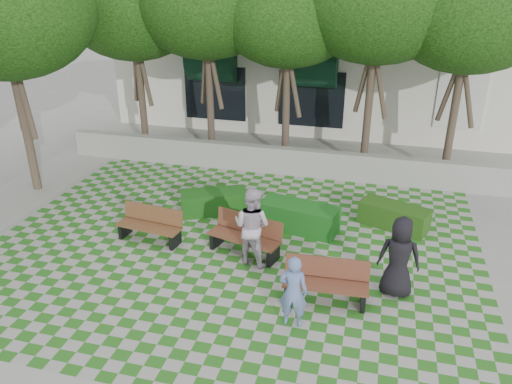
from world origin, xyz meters
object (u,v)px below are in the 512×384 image
(person_dark, at_px, (399,257))
(person_white, at_px, (252,226))
(hedge_midright, at_px, (299,217))
(person_blue, at_px, (293,292))
(bench_west, at_px, (150,225))
(hedge_midleft, at_px, (214,202))
(bench_east, at_px, (326,282))
(hedge_east, at_px, (394,216))
(bench_mid, at_px, (246,236))

(person_dark, bearing_deg, person_white, -5.99)
(hedge_midright, xyz_separation_m, person_blue, (0.56, -3.85, 0.41))
(person_white, bearing_deg, person_dark, -173.30)
(bench_west, bearing_deg, person_blue, -22.44)
(hedge_midleft, height_order, person_dark, person_dark)
(hedge_midleft, relative_size, person_white, 0.96)
(bench_east, relative_size, hedge_midleft, 0.97)
(person_dark, distance_m, person_white, 3.32)
(person_blue, distance_m, person_white, 2.42)
(hedge_midright, distance_m, person_blue, 3.91)
(hedge_east, height_order, person_blue, person_blue)
(hedge_midright, distance_m, hedge_midleft, 2.53)
(bench_west, height_order, person_blue, person_blue)
(hedge_midright, relative_size, hedge_midleft, 1.12)
(hedge_midleft, bearing_deg, person_white, -52.50)
(bench_mid, distance_m, person_blue, 2.85)
(hedge_east, height_order, person_dark, person_dark)
(bench_mid, distance_m, hedge_midright, 1.84)
(bench_west, relative_size, person_white, 0.91)
(hedge_midright, bearing_deg, person_white, -113.24)
(bench_mid, distance_m, person_dark, 3.65)
(bench_mid, relative_size, person_blue, 1.23)
(person_white, bearing_deg, bench_east, 164.93)
(bench_east, distance_m, bench_mid, 2.54)
(person_dark, bearing_deg, hedge_east, -86.83)
(hedge_midleft, xyz_separation_m, person_white, (1.71, -2.23, 0.63))
(person_blue, bearing_deg, bench_west, -31.94)
(bench_east, bearing_deg, hedge_midright, 107.15)
(person_dark, bearing_deg, bench_west, -5.54)
(bench_mid, xyz_separation_m, hedge_midright, (1.04, 1.51, -0.10))
(hedge_east, bearing_deg, hedge_midright, -162.34)
(bench_mid, bearing_deg, person_blue, -40.31)
(person_white, bearing_deg, hedge_midleft, -37.83)
(bench_east, xyz_separation_m, hedge_midright, (-1.08, 2.92, -0.09))
(person_dark, bearing_deg, hedge_midright, -40.85)
(bench_west, distance_m, person_white, 2.82)
(person_dark, relative_size, person_white, 0.95)
(bench_west, xyz_separation_m, person_white, (2.75, -0.34, 0.52))
(hedge_east, bearing_deg, bench_east, -110.08)
(hedge_midleft, distance_m, person_dark, 5.70)
(hedge_east, relative_size, hedge_midright, 0.88)
(bench_west, bearing_deg, bench_mid, 7.23)
(hedge_east, bearing_deg, bench_mid, -146.66)
(person_dark, bearing_deg, bench_east, 25.30)
(hedge_east, distance_m, person_dark, 3.14)
(hedge_east, distance_m, person_blue, 5.01)
(hedge_midright, bearing_deg, hedge_midleft, 171.32)
(bench_mid, bearing_deg, person_white, -38.21)
(bench_mid, relative_size, hedge_midleft, 1.03)
(bench_mid, height_order, hedge_midright, bench_mid)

